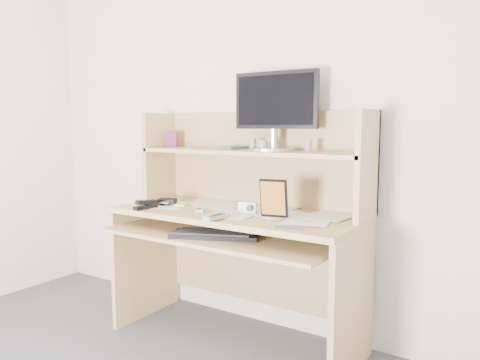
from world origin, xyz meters
The scene contains 19 objects.
back_wall centered at (0.00, 1.80, 1.25)m, with size 3.60×0.04×2.50m, color silver.
desk centered at (0.00, 1.56, 0.69)m, with size 1.40×0.70×1.30m.
paper_clutter centered at (0.00, 1.48, 0.75)m, with size 1.32×0.54×0.01m, color white.
keyboard centered at (0.02, 1.27, 0.67)m, with size 0.48×0.33×0.03m.
tv_remote centered at (0.05, 1.23, 0.76)m, with size 0.04×0.16×0.02m, color #A5A5A0.
flip_phone centered at (-0.14, 1.35, 0.77)m, with size 0.04×0.07×0.02m, color silver.
stapler centered at (-0.46, 1.26, 0.78)m, with size 0.04×0.15×0.05m, color black.
wallet centered at (-0.47, 1.44, 0.77)m, with size 0.11×0.09×0.03m, color black.
sticky_note_pad centered at (-0.37, 1.46, 0.75)m, with size 0.07×0.07×0.01m, color yellow.
digital_camera centered at (0.10, 1.45, 0.79)m, with size 0.10×0.04×0.06m, color #B3B3B5.
game_case centered at (0.28, 1.42, 0.85)m, with size 0.14×0.02×0.20m, color black.
blue_pen centered at (0.47, 1.23, 0.76)m, with size 0.01×0.01×0.14m, color #1621AB.
card_box centered at (-0.60, 1.65, 1.13)m, with size 0.07×0.02×0.10m, color #A61621.
shelf_book centered at (-0.14, 1.67, 1.09)m, with size 0.12×0.16×0.02m, color #2F7650.
chip_stack_a centered at (0.10, 1.61, 1.11)m, with size 0.04×0.04×0.06m, color black.
chip_stack_b centered at (0.01, 1.65, 1.11)m, with size 0.04×0.04×0.06m, color white.
chip_stack_c centered at (0.11, 1.64, 1.11)m, with size 0.04×0.04×0.05m, color black.
chip_stack_d centered at (0.36, 1.64, 1.11)m, with size 0.04×0.04×0.06m, color silver.
monitor centered at (0.14, 1.67, 1.31)m, with size 0.51×0.25×0.44m.
Camera 1 is at (1.42, -0.63, 1.22)m, focal length 35.00 mm.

